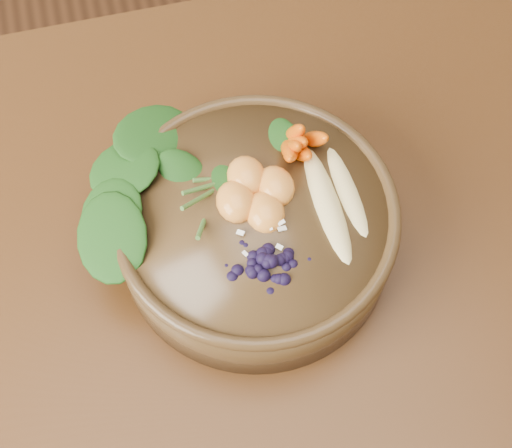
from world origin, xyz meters
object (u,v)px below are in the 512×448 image
object	(u,v)px
blueberry_pile	(268,255)
carrot_cluster	(296,118)
stoneware_bowl	(256,229)
banana_halves	(338,190)
dining_table	(326,360)
kale_heap	(204,154)
mandarin_cluster	(255,187)

from	to	relation	value
blueberry_pile	carrot_cluster	bearing A→B (deg)	64.11
stoneware_bowl	carrot_cluster	xyz separation A→B (m)	(0.06, 0.07, 0.07)
carrot_cluster	banana_halves	distance (m)	0.08
carrot_cluster	banana_halves	size ratio (longest dim) A/B	0.50
carrot_cluster	stoneware_bowl	bearing A→B (deg)	-123.69
dining_table	kale_heap	bearing A→B (deg)	117.32
stoneware_bowl	mandarin_cluster	size ratio (longest dim) A/B	3.15
carrot_cluster	banana_halves	world-z (taller)	carrot_cluster
kale_heap	banana_halves	size ratio (longest dim) A/B	1.19
dining_table	banana_halves	world-z (taller)	banana_halves
banana_halves	blueberry_pile	size ratio (longest dim) A/B	1.19
banana_halves	mandarin_cluster	size ratio (longest dim) A/B	1.74
carrot_cluster	mandarin_cluster	size ratio (longest dim) A/B	0.87
blueberry_pile	dining_table	bearing A→B (deg)	-43.18
stoneware_bowl	carrot_cluster	distance (m)	0.11
kale_heap	banana_halves	world-z (taller)	kale_heap
dining_table	stoneware_bowl	bearing A→B (deg)	115.42
blueberry_pile	mandarin_cluster	bearing A→B (deg)	84.39
banana_halves	dining_table	bearing A→B (deg)	-98.55
banana_halves	blueberry_pile	distance (m)	0.09
dining_table	banana_halves	bearing A→B (deg)	75.11
dining_table	blueberry_pile	bearing A→B (deg)	136.82
mandarin_cluster	kale_heap	bearing A→B (deg)	131.87
banana_halves	mandarin_cluster	xyz separation A→B (m)	(-0.07, 0.02, 0.00)
banana_halves	blueberry_pile	xyz separation A→B (m)	(-0.08, -0.05, 0.01)
banana_halves	kale_heap	bearing A→B (deg)	156.45
mandarin_cluster	stoneware_bowl	bearing A→B (deg)	-102.68
carrot_cluster	blueberry_pile	xyz separation A→B (m)	(-0.06, -0.12, -0.02)
dining_table	carrot_cluster	world-z (taller)	carrot_cluster
mandarin_cluster	blueberry_pile	size ratio (longest dim) A/B	0.69
mandarin_cluster	banana_halves	bearing A→B (deg)	-16.09
mandarin_cluster	blueberry_pile	bearing A→B (deg)	-95.61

